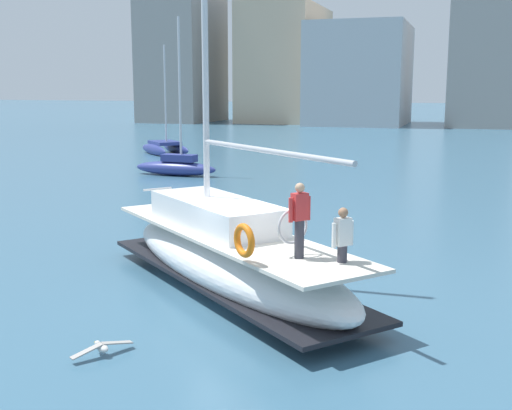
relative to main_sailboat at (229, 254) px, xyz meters
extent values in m
plane|color=#38607A|center=(0.56, -0.33, -0.90)|extent=(400.00, 400.00, 0.00)
ellipsoid|color=white|center=(0.06, -0.05, -0.20)|extent=(8.91, 7.99, 1.40)
cube|color=black|center=(0.06, -0.05, -0.52)|extent=(8.78, 7.89, 0.10)
cube|color=beige|center=(0.06, -0.05, 0.54)|extent=(8.42, 7.54, 0.08)
cube|color=white|center=(-0.50, 0.41, 0.93)|extent=(4.39, 4.06, 0.70)
cylinder|color=silver|center=(-0.86, 0.72, 5.81)|extent=(0.16, 0.16, 10.46)
cylinder|color=#B7B7BC|center=(1.35, -1.12, 2.70)|extent=(4.50, 3.78, 0.12)
cylinder|color=silver|center=(-3.33, 2.78, 1.05)|extent=(0.62, 0.73, 0.06)
torus|color=orange|center=(1.33, -2.64, 1.05)|extent=(0.63, 0.56, 0.70)
cylinder|color=#33333D|center=(2.27, -1.89, 0.98)|extent=(0.20, 0.20, 0.80)
cube|color=red|center=(2.27, -1.89, 1.66)|extent=(0.36, 0.37, 0.56)
sphere|color=tan|center=(2.27, -1.89, 2.05)|extent=(0.20, 0.20, 0.20)
cylinder|color=red|center=(2.13, -2.06, 1.61)|extent=(0.09, 0.09, 0.50)
cylinder|color=red|center=(2.41, -1.72, 1.61)|extent=(0.09, 0.09, 0.50)
cylinder|color=#33333D|center=(3.17, -1.93, 0.75)|extent=(0.20, 0.20, 0.35)
cube|color=white|center=(3.17, -1.93, 1.21)|extent=(0.36, 0.37, 0.56)
sphere|color=#9E7051|center=(3.17, -1.93, 1.60)|extent=(0.20, 0.20, 0.20)
cylinder|color=white|center=(3.03, -2.10, 1.16)|extent=(0.09, 0.09, 0.50)
cylinder|color=white|center=(3.32, -1.76, 1.16)|extent=(0.09, 0.09, 0.50)
torus|color=silver|center=(2.08, -1.74, 1.20)|extent=(0.53, 0.62, 0.76)
ellipsoid|color=navy|center=(-10.36, 18.81, -0.50)|extent=(5.01, 1.32, 0.81)
cube|color=navy|center=(-10.12, 18.81, 0.10)|extent=(2.01, 0.82, 0.40)
cylinder|color=silver|center=(-9.99, 18.80, 3.88)|extent=(0.13, 0.13, 7.95)
ellipsoid|color=navy|center=(-15.62, 29.99, -0.52)|extent=(3.80, 3.54, 0.76)
ellipsoid|color=navy|center=(-16.82, 28.69, -0.52)|extent=(3.80, 3.54, 0.76)
cube|color=navy|center=(-16.22, 29.34, -0.04)|extent=(3.10, 3.05, 0.24)
cylinder|color=silver|center=(-15.96, 29.10, 3.58)|extent=(0.12, 0.12, 7.01)
ellipsoid|color=silver|center=(-0.82, -4.55, -0.74)|extent=(0.40, 0.34, 0.16)
sphere|color=silver|center=(-0.98, -4.45, -0.71)|extent=(0.11, 0.11, 0.11)
cone|color=gold|center=(-1.04, -4.41, -0.72)|extent=(0.08, 0.07, 0.04)
cube|color=#9E9993|center=(-0.98, -4.81, -0.72)|extent=(0.44, 0.59, 0.15)
cube|color=#9E9993|center=(-0.66, -4.28, -0.72)|extent=(0.44, 0.59, 0.15)
cube|color=gray|center=(-34.78, 73.29, 12.40)|extent=(8.96, 13.45, 26.59)
cube|color=#C6AD8E|center=(-20.57, 77.77, 7.25)|extent=(10.02, 17.26, 16.30)
cube|color=#B2B7BC|center=(-9.08, 74.41, 5.68)|extent=(12.40, 16.66, 13.17)
cube|color=gray|center=(6.39, 75.15, 7.96)|extent=(8.01, 14.55, 17.72)
camera|label=1|loc=(5.50, -14.46, 4.06)|focal=45.40mm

